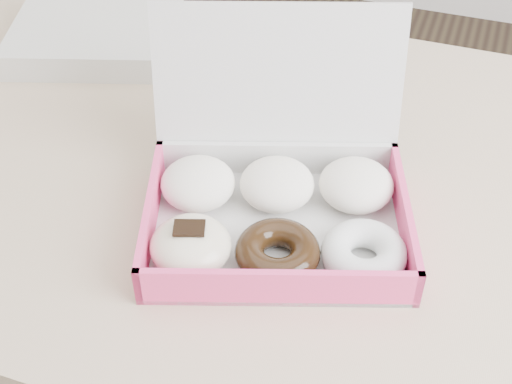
% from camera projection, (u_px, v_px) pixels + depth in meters
% --- Properties ---
extents(table, '(1.20, 0.80, 0.75)m').
position_uv_depth(table, '(232.00, 200.00, 1.02)').
color(table, tan).
rests_on(table, ground).
extents(donut_box, '(0.38, 0.36, 0.22)m').
position_uv_depth(donut_box, '(275.00, 201.00, 0.85)').
color(donut_box, silver).
rests_on(donut_box, table).
extents(newspapers, '(0.32, 0.29, 0.04)m').
position_uv_depth(newspapers, '(96.00, 36.00, 1.17)').
color(newspapers, silver).
rests_on(newspapers, table).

